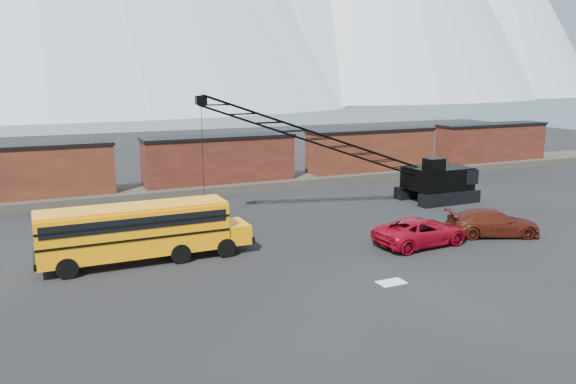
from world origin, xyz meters
The scene contains 11 objects.
ground centered at (0.00, 0.00, 0.00)m, with size 160.00×160.00×0.00m, color black.
gravel_berm centered at (0.00, 22.00, 0.35)m, with size 120.00×5.00×0.70m, color #47423B.
boxcar_west_near centered at (-16.00, 22.00, 2.76)m, with size 13.70×3.10×4.17m.
boxcar_mid centered at (0.00, 22.00, 2.76)m, with size 13.70×3.10×4.17m.
boxcar_east_near centered at (16.00, 22.00, 2.76)m, with size 13.70×3.10×4.17m.
boxcar_east_far centered at (32.00, 22.00, 2.76)m, with size 13.70×3.10×4.17m.
snow_patch centered at (0.50, -4.00, 0.01)m, with size 1.40×0.90×0.02m, color silver.
school_bus centered at (-10.14, 4.41, 1.79)m, with size 11.65×2.65×3.19m.
red_pickup centered at (5.79, 0.57, 0.83)m, with size 2.76×5.98×1.66m, color maroon.
maroon_suv centered at (11.26, 0.31, 0.85)m, with size 2.37×5.83×1.69m, color #42150B.
crawler_crane centered at (6.91, 10.41, 4.49)m, with size 22.85×4.20×9.00m.
Camera 1 is at (-15.13, -25.82, 10.03)m, focal length 35.00 mm.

